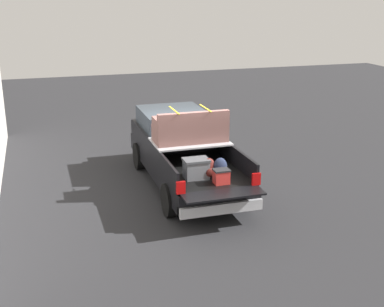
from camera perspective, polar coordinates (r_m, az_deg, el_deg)
ground_plane at (r=13.83m, az=-0.74°, el=-3.62°), size 40.00×40.00×0.00m
pickup_truck at (r=13.84m, az=-1.18°, el=0.53°), size 6.05×2.06×2.23m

